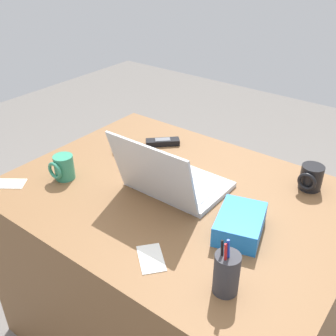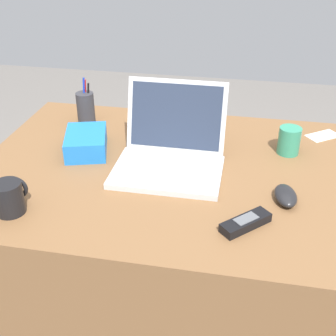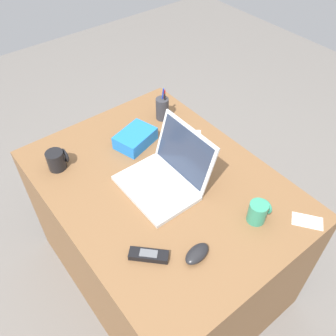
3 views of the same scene
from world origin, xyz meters
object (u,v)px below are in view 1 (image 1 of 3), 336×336
at_px(computer_mouse, 123,146).
at_px(snack_bag, 240,224).
at_px(coffee_mug_tall, 311,178).
at_px(pen_holder, 226,273).
at_px(coffee_mug_white, 63,167).
at_px(cordless_phone, 163,142).
at_px(laptop, 171,180).

relative_size(computer_mouse, snack_bag, 0.58).
distance_m(coffee_mug_tall, pen_holder, 0.58).
distance_m(coffee_mug_white, cordless_phone, 0.44).
bearing_deg(cordless_phone, coffee_mug_tall, -175.43).
height_order(coffee_mug_white, pen_holder, pen_holder).
bearing_deg(laptop, cordless_phone, -47.25).
height_order(computer_mouse, coffee_mug_tall, coffee_mug_tall).
xyz_separation_m(laptop, pen_holder, (-0.37, 0.27, 0.01)).
bearing_deg(coffee_mug_white, coffee_mug_tall, -147.07).
xyz_separation_m(laptop, snack_bag, (-0.29, 0.05, -0.02)).
distance_m(laptop, coffee_mug_tall, 0.48).
xyz_separation_m(coffee_mug_white, cordless_phone, (-0.12, -0.42, -0.03)).
bearing_deg(snack_bag, computer_mouse, -15.28).
height_order(computer_mouse, pen_holder, pen_holder).
distance_m(coffee_mug_tall, snack_bag, 0.37).
height_order(laptop, snack_bag, laptop).
bearing_deg(pen_holder, coffee_mug_white, -8.09).
relative_size(laptop, coffee_mug_tall, 3.65).
height_order(cordless_phone, pen_holder, pen_holder).
height_order(laptop, computer_mouse, laptop).
bearing_deg(coffee_mug_tall, computer_mouse, 14.52).
height_order(coffee_mug_tall, pen_holder, pen_holder).
bearing_deg(computer_mouse, snack_bag, 155.84).
relative_size(coffee_mug_tall, snack_bag, 0.49).
relative_size(pen_holder, snack_bag, 0.94).
relative_size(computer_mouse, coffee_mug_white, 1.18).
xyz_separation_m(cordless_phone, pen_holder, (-0.61, 0.53, 0.05)).
xyz_separation_m(computer_mouse, coffee_mug_tall, (-0.71, -0.18, 0.03)).
xyz_separation_m(computer_mouse, snack_bag, (-0.63, 0.17, 0.02)).
height_order(coffee_mug_tall, cordless_phone, coffee_mug_tall).
relative_size(computer_mouse, coffee_mug_tall, 1.19).
relative_size(coffee_mug_white, snack_bag, 0.49).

